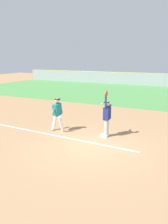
% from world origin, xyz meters
% --- Properties ---
extents(ground_plane, '(71.91, 71.91, 0.00)m').
position_xyz_m(ground_plane, '(0.00, 0.00, 0.00)').
color(ground_plane, '#A37A54').
extents(outfield_grass, '(43.16, 14.85, 0.01)m').
position_xyz_m(outfield_grass, '(0.00, 15.64, 0.01)').
color(outfield_grass, '#4C8C47').
rests_on(outfield_grass, ground_plane).
extents(chalk_foul_line, '(11.99, 0.61, 0.01)m').
position_xyz_m(chalk_foul_line, '(-3.92, 0.60, 0.00)').
color(chalk_foul_line, white).
rests_on(chalk_foul_line, ground_plane).
extents(first_base, '(0.40, 0.40, 0.08)m').
position_xyz_m(first_base, '(0.08, 1.50, 0.04)').
color(first_base, white).
rests_on(first_base, ground_plane).
extents(fielder, '(0.28, 0.89, 2.28)m').
position_xyz_m(fielder, '(0.18, 1.53, 1.12)').
color(fielder, silver).
rests_on(fielder, ground_plane).
extents(runner, '(0.73, 0.85, 1.72)m').
position_xyz_m(runner, '(-2.38, 1.19, 1.00)').
color(runner, white).
rests_on(runner, ground_plane).
extents(baseball, '(0.07, 0.07, 0.07)m').
position_xyz_m(baseball, '(-0.04, 1.39, 1.62)').
color(baseball, white).
extents(outfield_fence, '(43.24, 0.08, 1.68)m').
position_xyz_m(outfield_fence, '(0.00, 23.06, 0.84)').
color(outfield_fence, '#93999E').
rests_on(outfield_fence, ground_plane).
extents(parked_car_black, '(4.46, 2.23, 1.25)m').
position_xyz_m(parked_car_black, '(-4.53, 25.51, 0.67)').
color(parked_car_black, black).
rests_on(parked_car_black, ground_plane).
extents(parked_car_white, '(4.53, 2.39, 1.25)m').
position_xyz_m(parked_car_white, '(-0.10, 26.36, 0.67)').
color(parked_car_white, white).
rests_on(parked_car_white, ground_plane).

